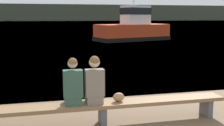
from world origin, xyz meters
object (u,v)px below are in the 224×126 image
at_px(person_left, 73,85).
at_px(shopping_bag, 119,97).
at_px(person_right, 94,82).
at_px(bench_main, 102,107).
at_px(tugboat_red, 133,29).

height_order(person_left, shopping_bag, person_left).
relative_size(person_right, shopping_bag, 4.15).
distance_m(bench_main, person_left, 0.81).
bearing_deg(person_right, tugboat_red, 70.47).
distance_m(person_left, person_right, 0.45).
bearing_deg(person_right, shopping_bag, 0.50).
bearing_deg(bench_main, tugboat_red, 70.88).
bearing_deg(tugboat_red, bench_main, 143.64).
distance_m(bench_main, person_right, 0.58).
height_order(bench_main, person_left, person_left).
xyz_separation_m(bench_main, person_right, (-0.17, 0.01, 0.55)).
relative_size(bench_main, shopping_bag, 22.59).
xyz_separation_m(person_right, shopping_bag, (0.53, 0.00, -0.36)).
relative_size(shopping_bag, tugboat_red, 0.03).
xyz_separation_m(bench_main, person_left, (-0.62, 0.01, 0.52)).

